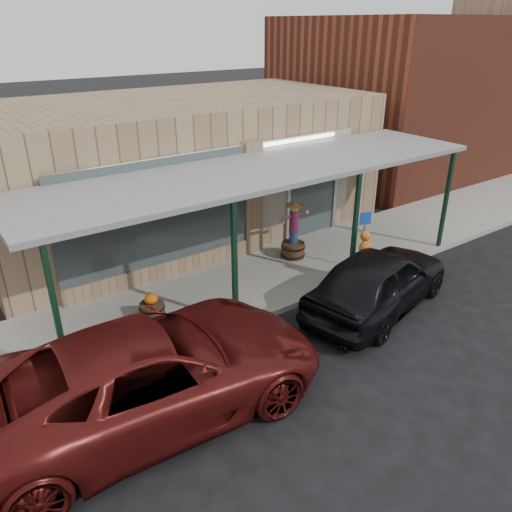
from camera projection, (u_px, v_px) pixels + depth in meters
ground at (361, 345)px, 10.65m from camera, size 120.00×120.00×0.00m
sidewalk at (263, 278)px, 13.28m from camera, size 40.00×3.20×0.15m
storefront at (179, 167)px, 15.80m from camera, size 12.00×6.25×4.20m
awning at (264, 171)px, 12.01m from camera, size 12.00×3.00×3.04m
block_buildings_near at (214, 103)px, 16.91m from camera, size 61.00×8.00×8.00m
barrel_scarecrow at (293, 238)px, 14.09m from camera, size 0.99×0.85×1.70m
barrel_pumpkin at (152, 309)px, 11.27m from camera, size 0.74×0.74×0.66m
handicap_sign at (364, 233)px, 13.19m from camera, size 0.33×0.11×1.64m
parked_sedan at (378, 280)px, 11.71m from camera, size 4.83×2.86×1.64m
car_maroon at (151, 372)px, 8.49m from camera, size 6.27×3.13×1.71m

